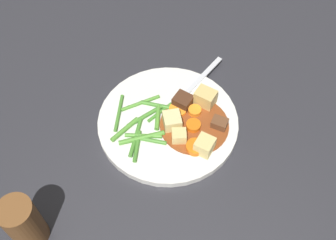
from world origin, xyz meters
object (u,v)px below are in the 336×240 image
object	(u,v)px
potato_chunk_1	(179,136)
meat_chunk_1	(219,125)
meat_chunk_0	(183,101)
pepper_mill	(24,223)
carrot_slice_0	(195,111)
potato_chunk_3	(172,121)
potato_chunk_0	(205,98)
dinner_plate	(168,122)
carrot_slice_3	(193,126)
carrot_slice_2	(178,110)
potato_chunk_2	(205,146)
carrot_slice_1	(195,147)
fork	(193,86)

from	to	relation	value
potato_chunk_1	meat_chunk_1	world-z (taller)	potato_chunk_1
meat_chunk_0	pepper_mill	distance (m)	0.35
carrot_slice_0	meat_chunk_0	distance (m)	0.03
potato_chunk_3	potato_chunk_1	bearing A→B (deg)	-60.20
potato_chunk_0	pepper_mill	bearing A→B (deg)	-129.80
dinner_plate	pepper_mill	bearing A→B (deg)	-126.51
carrot_slice_3	meat_chunk_1	size ratio (longest dim) A/B	0.96
carrot_slice_2	potato_chunk_2	distance (m)	0.10
meat_chunk_1	meat_chunk_0	bearing A→B (deg)	149.29
carrot_slice_2	potato_chunk_1	size ratio (longest dim) A/B	1.33
carrot_slice_1	potato_chunk_3	distance (m)	0.06
carrot_slice_0	fork	world-z (taller)	carrot_slice_0
carrot_slice_2	carrot_slice_3	size ratio (longest dim) A/B	1.26
meat_chunk_0	potato_chunk_3	bearing A→B (deg)	-105.10
meat_chunk_1	pepper_mill	xyz separation A→B (m)	(-0.27, -0.24, 0.03)
carrot_slice_1	fork	world-z (taller)	carrot_slice_1
potato_chunk_1	pepper_mill	world-z (taller)	pepper_mill
potato_chunk_0	dinner_plate	bearing A→B (deg)	-142.27
carrot_slice_3	potato_chunk_0	size ratio (longest dim) A/B	0.73
dinner_plate	fork	bearing A→B (deg)	66.73
potato_chunk_3	pepper_mill	world-z (taller)	pepper_mill
dinner_plate	carrot_slice_1	xyz separation A→B (m)	(0.06, -0.05, 0.01)
potato_chunk_2	fork	distance (m)	0.15
meat_chunk_0	potato_chunk_1	bearing A→B (deg)	-87.58
carrot_slice_3	potato_chunk_3	xyz separation A→B (m)	(-0.04, -0.00, 0.01)
carrot_slice_1	potato_chunk_2	world-z (taller)	potato_chunk_2
carrot_slice_0	potato_chunk_0	distance (m)	0.03
carrot_slice_2	carrot_slice_3	bearing A→B (deg)	-46.47
potato_chunk_2	meat_chunk_0	bearing A→B (deg)	118.37
carrot_slice_1	meat_chunk_0	size ratio (longest dim) A/B	0.99
carrot_slice_1	meat_chunk_1	size ratio (longest dim) A/B	1.16
carrot_slice_3	potato_chunk_1	xyz separation A→B (m)	(-0.02, -0.03, 0.01)
potato_chunk_1	potato_chunk_3	bearing A→B (deg)	119.80
potato_chunk_1	meat_chunk_1	xyz separation A→B (m)	(0.07, 0.04, -0.00)
potato_chunk_3	meat_chunk_1	bearing A→B (deg)	4.49
carrot_slice_2	pepper_mill	world-z (taller)	pepper_mill
pepper_mill	potato_chunk_1	bearing A→B (deg)	44.58
meat_chunk_1	dinner_plate	bearing A→B (deg)	177.42
carrot_slice_0	potato_chunk_2	bearing A→B (deg)	-71.68
potato_chunk_0	meat_chunk_0	world-z (taller)	potato_chunk_0
carrot_slice_2	potato_chunk_3	bearing A→B (deg)	-100.52
carrot_slice_2	potato_chunk_1	world-z (taller)	potato_chunk_1
potato_chunk_2	potato_chunk_0	bearing A→B (deg)	95.06
potato_chunk_1	fork	size ratio (longest dim) A/B	0.16
meat_chunk_1	carrot_slice_3	bearing A→B (deg)	-172.30
meat_chunk_0	carrot_slice_2	bearing A→B (deg)	-115.07
carrot_slice_0	meat_chunk_1	distance (m)	0.06
carrot_slice_1	carrot_slice_0	bearing A→B (deg)	97.00
carrot_slice_3	carrot_slice_0	bearing A→B (deg)	92.38
carrot_slice_3	potato_chunk_3	world-z (taller)	potato_chunk_3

